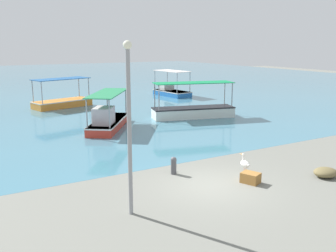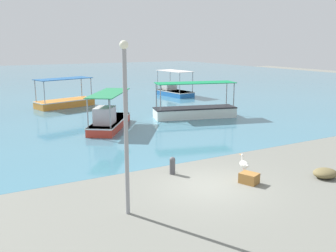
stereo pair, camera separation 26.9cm
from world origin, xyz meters
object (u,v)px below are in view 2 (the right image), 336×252
object	(u,v)px
cargo_crate	(249,178)
fishing_boat_far_left	(109,120)
mooring_bollard	(172,165)
fishing_boat_near_left	(195,110)
lamp_post	(126,120)
pelican	(244,164)
fishing_boat_outer	(174,91)
net_pile	(325,173)
fishing_boat_far_right	(65,101)
glass_bottle	(172,169)

from	to	relation	value
cargo_crate	fishing_boat_far_left	bearing A→B (deg)	97.57
fishing_boat_far_left	mooring_bollard	bearing A→B (deg)	-93.49
fishing_boat_near_left	cargo_crate	world-z (taller)	fishing_boat_near_left
lamp_post	fishing_boat_near_left	bearing A→B (deg)	49.72
pelican	lamp_post	xyz separation A→B (m)	(-6.13, -1.37, 2.83)
pelican	fishing_boat_outer	bearing A→B (deg)	67.60
fishing_boat_far_left	fishing_boat_outer	size ratio (longest dim) A/B	1.16
mooring_bollard	net_pile	xyz separation A→B (m)	(5.48, -3.52, -0.21)
cargo_crate	lamp_post	bearing A→B (deg)	-177.90
net_pile	fishing_boat_outer	bearing A→B (deg)	74.64
fishing_boat_far_right	pelican	world-z (taller)	fishing_boat_far_right
fishing_boat_outer	fishing_boat_far_right	bearing A→B (deg)	-172.14
fishing_boat_near_left	lamp_post	bearing A→B (deg)	-130.28
glass_bottle	net_pile	bearing A→B (deg)	-35.89
lamp_post	fishing_boat_far_right	bearing A→B (deg)	81.47
net_pile	cargo_crate	size ratio (longest dim) A/B	1.51
pelican	mooring_bollard	xyz separation A→B (m)	(-2.91, 1.30, 0.04)
net_pile	cargo_crate	xyz separation A→B (m)	(-3.27, 1.05, 0.01)
fishing_boat_near_left	fishing_boat_far_right	bearing A→B (deg)	127.46
fishing_boat_far_left	fishing_boat_near_left	xyz separation A→B (m)	(7.16, 0.57, -0.05)
fishing_boat_far_left	net_pile	xyz separation A→B (m)	(4.88, -13.21, -0.42)
glass_bottle	fishing_boat_far_right	bearing A→B (deg)	89.89
fishing_boat_near_left	net_pile	size ratio (longest dim) A/B	6.08
fishing_boat_far_right	pelican	distance (m)	21.59
fishing_boat_far_right	pelican	xyz separation A→B (m)	(2.71, -21.41, -0.13)
fishing_boat_outer	net_pile	bearing A→B (deg)	-105.36
cargo_crate	glass_bottle	size ratio (longest dim) A/B	2.63
pelican	lamp_post	world-z (taller)	lamp_post
mooring_bollard	net_pile	distance (m)	6.51
cargo_crate	glass_bottle	bearing A→B (deg)	126.20
mooring_bollard	cargo_crate	world-z (taller)	mooring_bollard
fishing_boat_far_right	cargo_crate	distance (m)	22.68
fishing_boat_outer	pelican	size ratio (longest dim) A/B	5.93
lamp_post	mooring_bollard	world-z (taller)	lamp_post
fishing_boat_outer	pelican	xyz separation A→B (m)	(-9.52, -23.10, -0.18)
fishing_boat_near_left	glass_bottle	bearing A→B (deg)	-127.36
pelican	lamp_post	distance (m)	6.89
fishing_boat_near_left	lamp_post	distance (m)	17.16
fishing_boat_near_left	cargo_crate	distance (m)	13.89
fishing_boat_outer	mooring_bollard	world-z (taller)	fishing_boat_outer
pelican	fishing_boat_far_left	bearing A→B (deg)	101.91
fishing_boat_far_right	mooring_bollard	bearing A→B (deg)	-90.57
cargo_crate	pelican	bearing A→B (deg)	59.00
fishing_boat_near_left	fishing_boat_outer	world-z (taller)	same
fishing_boat_outer	mooring_bollard	bearing A→B (deg)	-119.69
fishing_boat_far_left	fishing_boat_outer	world-z (taller)	fishing_boat_outer
fishing_boat_far_left	fishing_boat_outer	distance (m)	16.93
fishing_boat_far_left	cargo_crate	xyz separation A→B (m)	(1.62, -12.17, -0.40)
fishing_boat_far_left	fishing_boat_far_right	size ratio (longest dim) A/B	1.02
fishing_boat_near_left	pelican	bearing A→B (deg)	-112.70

